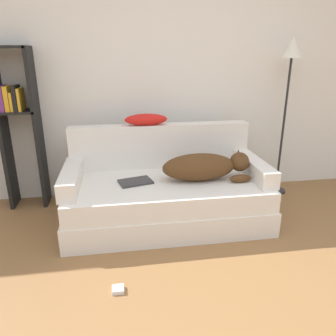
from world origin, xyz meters
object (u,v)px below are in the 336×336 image
(couch, at_px, (166,201))
(throw_pillow, at_px, (146,119))
(bookshelf, at_px, (19,120))
(laptop, at_px, (136,182))
(floor_lamp, at_px, (290,67))
(power_adapter, at_px, (118,289))
(dog, at_px, (205,167))

(couch, bearing_deg, throw_pillow, 109.60)
(bookshelf, bearing_deg, laptop, -29.41)
(floor_lamp, relative_size, power_adapter, 21.11)
(laptop, relative_size, bookshelf, 0.21)
(power_adapter, bearing_deg, bookshelf, 120.53)
(throw_pillow, height_order, bookshelf, bookshelf)
(couch, relative_size, laptop, 5.59)
(laptop, bearing_deg, bookshelf, 135.59)
(laptop, xyz_separation_m, bookshelf, (-1.08, 0.61, 0.47))
(dog, relative_size, floor_lamp, 0.48)
(couch, bearing_deg, dog, -7.90)
(laptop, distance_m, throw_pillow, 0.65)
(bookshelf, height_order, floor_lamp, floor_lamp)
(throw_pillow, bearing_deg, bookshelf, 170.86)
(floor_lamp, bearing_deg, couch, -160.47)
(laptop, relative_size, power_adapter, 4.13)
(throw_pillow, bearing_deg, dog, -42.30)
(floor_lamp, distance_m, power_adapter, 2.67)
(dog, relative_size, laptop, 2.46)
(couch, xyz_separation_m, power_adapter, (-0.47, -0.93, -0.19))
(laptop, height_order, floor_lamp, floor_lamp)
(floor_lamp, xyz_separation_m, power_adapter, (-1.82, -1.41, -1.36))
(laptop, height_order, power_adapter, laptop)
(couch, relative_size, throw_pillow, 4.39)
(couch, relative_size, bookshelf, 1.16)
(power_adapter, bearing_deg, couch, 63.07)
(dog, bearing_deg, throw_pillow, 137.70)
(throw_pillow, distance_m, power_adapter, 1.63)
(dog, bearing_deg, couch, 172.10)
(throw_pillow, xyz_separation_m, bookshelf, (-1.23, 0.20, -0.01))
(couch, bearing_deg, power_adapter, -116.93)
(couch, distance_m, dog, 0.48)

